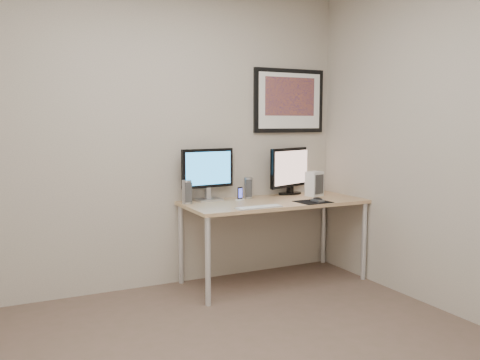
# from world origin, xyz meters

# --- Properties ---
(room) EXTENTS (3.60, 3.60, 3.60)m
(room) POSITION_xyz_m (0.00, 0.45, 1.64)
(room) COLOR white
(room) RESTS_ON ground
(desk) EXTENTS (1.60, 0.70, 0.73)m
(desk) POSITION_xyz_m (1.00, 1.35, 0.66)
(desk) COLOR #936847
(desk) RESTS_ON floor
(framed_art) EXTENTS (0.75, 0.04, 0.60)m
(framed_art) POSITION_xyz_m (1.35, 1.68, 1.62)
(framed_art) COLOR black
(framed_art) RESTS_ON room
(monitor_large) EXTENTS (0.50, 0.19, 0.46)m
(monitor_large) POSITION_xyz_m (0.48, 1.61, 0.98)
(monitor_large) COLOR #B1B1B6
(monitor_large) RESTS_ON desk
(monitor_tv) EXTENTS (0.54, 0.24, 0.45)m
(monitor_tv) POSITION_xyz_m (1.33, 1.62, 0.97)
(monitor_tv) COLOR black
(monitor_tv) RESTS_ON desk
(speaker_left) EXTENTS (0.08, 0.08, 0.20)m
(speaker_left) POSITION_xyz_m (0.25, 1.52, 0.83)
(speaker_left) COLOR #B1B1B6
(speaker_left) RESTS_ON desk
(speaker_right) EXTENTS (0.10, 0.10, 0.19)m
(speaker_right) POSITION_xyz_m (0.86, 1.58, 0.82)
(speaker_right) COLOR #B1B1B6
(speaker_right) RESTS_ON desk
(phone_dock) EXTENTS (0.07, 0.07, 0.12)m
(phone_dock) POSITION_xyz_m (0.73, 1.49, 0.79)
(phone_dock) COLOR black
(phone_dock) RESTS_ON desk
(keyboard) EXTENTS (0.40, 0.12, 0.01)m
(keyboard) POSITION_xyz_m (0.70, 1.06, 0.74)
(keyboard) COLOR silver
(keyboard) RESTS_ON desk
(mousepad) EXTENTS (0.29, 0.26, 0.00)m
(mousepad) POSITION_xyz_m (1.26, 1.13, 0.73)
(mousepad) COLOR black
(mousepad) RESTS_ON desk
(mouse) EXTENTS (0.07, 0.12, 0.04)m
(mouse) POSITION_xyz_m (1.30, 1.12, 0.75)
(mouse) COLOR black
(mouse) RESTS_ON mousepad
(fan_unit) EXTENTS (0.18, 0.15, 0.23)m
(fan_unit) POSITION_xyz_m (1.49, 1.44, 0.84)
(fan_unit) COLOR silver
(fan_unit) RESTS_ON desk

